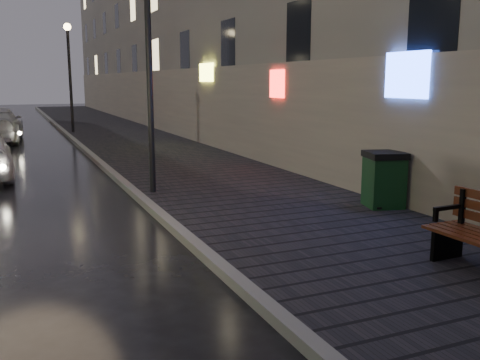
# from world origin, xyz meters

# --- Properties ---
(ground) EXTENTS (120.00, 120.00, 0.00)m
(ground) POSITION_xyz_m (0.00, 0.00, 0.00)
(ground) COLOR black
(ground) RESTS_ON ground
(sidewalk) EXTENTS (4.60, 58.00, 0.15)m
(sidewalk) POSITION_xyz_m (3.90, 21.00, 0.07)
(sidewalk) COLOR black
(sidewalk) RESTS_ON ground
(curb) EXTENTS (0.20, 58.00, 0.15)m
(curb) POSITION_xyz_m (1.50, 21.00, 0.07)
(curb) COLOR slate
(curb) RESTS_ON ground
(building_near) EXTENTS (1.80, 50.00, 13.00)m
(building_near) POSITION_xyz_m (7.10, 25.00, 6.50)
(building_near) COLOR #605B54
(building_near) RESTS_ON ground
(lamp_near) EXTENTS (0.36, 0.36, 5.28)m
(lamp_near) POSITION_xyz_m (1.85, 6.00, 3.49)
(lamp_near) COLOR black
(lamp_near) RESTS_ON sidewalk
(lamp_far) EXTENTS (0.36, 0.36, 5.28)m
(lamp_far) POSITION_xyz_m (1.85, 22.00, 3.49)
(lamp_far) COLOR black
(lamp_far) RESTS_ON sidewalk
(trash_bin) EXTENTS (0.91, 0.91, 1.13)m
(trash_bin) POSITION_xyz_m (5.80, 2.66, 0.73)
(trash_bin) COLOR black
(trash_bin) RESTS_ON sidewalk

